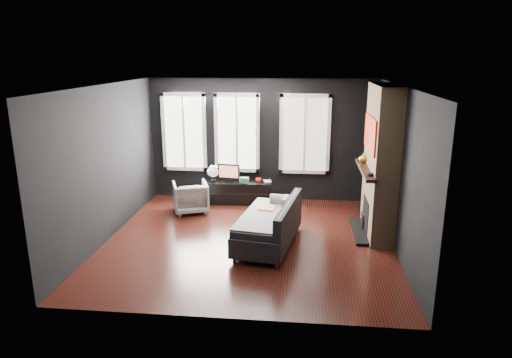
# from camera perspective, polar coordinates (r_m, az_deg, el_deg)

# --- Properties ---
(floor) EXTENTS (5.00, 5.00, 0.00)m
(floor) POSITION_cam_1_polar(r_m,az_deg,el_deg) (8.18, -0.92, -7.65)
(floor) COLOR black
(floor) RESTS_ON ground
(ceiling) EXTENTS (5.00, 5.00, 0.00)m
(ceiling) POSITION_cam_1_polar(r_m,az_deg,el_deg) (7.55, -1.01, 11.59)
(ceiling) COLOR white
(ceiling) RESTS_ON ground
(wall_back) EXTENTS (5.00, 0.02, 2.70)m
(wall_back) POSITION_cam_1_polar(r_m,az_deg,el_deg) (10.18, 0.72, 4.90)
(wall_back) COLOR black
(wall_back) RESTS_ON ground
(wall_left) EXTENTS (0.02, 5.00, 2.70)m
(wall_left) POSITION_cam_1_polar(r_m,az_deg,el_deg) (8.42, -18.12, 1.92)
(wall_left) COLOR black
(wall_left) RESTS_ON ground
(wall_right) EXTENTS (0.02, 5.00, 2.70)m
(wall_right) POSITION_cam_1_polar(r_m,az_deg,el_deg) (7.86, 17.45, 1.06)
(wall_right) COLOR black
(wall_right) RESTS_ON ground
(windows) EXTENTS (4.00, 0.16, 1.76)m
(windows) POSITION_cam_1_polar(r_m,az_deg,el_deg) (10.06, -1.88, 10.68)
(windows) COLOR white
(windows) RESTS_ON wall_back
(fireplace) EXTENTS (0.70, 1.62, 2.70)m
(fireplace) POSITION_cam_1_polar(r_m,az_deg,el_deg) (8.40, 15.33, 2.10)
(fireplace) COLOR #93724C
(fireplace) RESTS_ON floor
(sofa) EXTENTS (1.22, 1.99, 0.80)m
(sofa) POSITION_cam_1_polar(r_m,az_deg,el_deg) (7.86, 1.53, -5.47)
(sofa) COLOR black
(sofa) RESTS_ON floor
(stripe_pillow) EXTENTS (0.12, 0.34, 0.33)m
(stripe_pillow) POSITION_cam_1_polar(r_m,az_deg,el_deg) (8.17, 3.67, -3.38)
(stripe_pillow) COLOR gray
(stripe_pillow) RESTS_ON sofa
(armchair) EXTENTS (0.86, 0.84, 0.70)m
(armchair) POSITION_cam_1_polar(r_m,az_deg,el_deg) (9.59, -8.19, -2.08)
(armchair) COLOR white
(armchair) RESTS_ON floor
(media_console) EXTENTS (1.44, 0.53, 0.49)m
(media_console) POSITION_cam_1_polar(r_m,az_deg,el_deg) (10.11, -2.11, -1.65)
(media_console) COLOR black
(media_console) RESTS_ON floor
(monitor) EXTENTS (0.51, 0.17, 0.44)m
(monitor) POSITION_cam_1_polar(r_m,az_deg,el_deg) (10.04, -3.41, 0.96)
(monitor) COLOR black
(monitor) RESTS_ON media_console
(desk_fan) EXTENTS (0.27, 0.27, 0.36)m
(desk_fan) POSITION_cam_1_polar(r_m,az_deg,el_deg) (10.08, -5.39, 0.73)
(desk_fan) COLOR #A0A0A0
(desk_fan) RESTS_ON media_console
(mug) EXTENTS (0.13, 0.10, 0.12)m
(mug) POSITION_cam_1_polar(r_m,az_deg,el_deg) (9.96, 0.31, -0.08)
(mug) COLOR red
(mug) RESTS_ON media_console
(book) EXTENTS (0.15, 0.06, 0.21)m
(book) POSITION_cam_1_polar(r_m,az_deg,el_deg) (10.01, 1.00, 0.26)
(book) COLOR beige
(book) RESTS_ON media_console
(storage_box) EXTENTS (0.20, 0.13, 0.11)m
(storage_box) POSITION_cam_1_polar(r_m,az_deg,el_deg) (9.96, -1.50, -0.12)
(storage_box) COLOR #377D45
(storage_box) RESTS_ON media_console
(mantel_vase) EXTENTS (0.19, 0.19, 0.17)m
(mantel_vase) POSITION_cam_1_polar(r_m,az_deg,el_deg) (8.80, 13.26, 2.59)
(mantel_vase) COLOR gold
(mantel_vase) RESTS_ON fireplace
(mantel_clock) EXTENTS (0.15, 0.15, 0.04)m
(mantel_clock) POSITION_cam_1_polar(r_m,az_deg,el_deg) (7.85, 14.10, 0.54)
(mantel_clock) COLOR black
(mantel_clock) RESTS_ON fireplace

